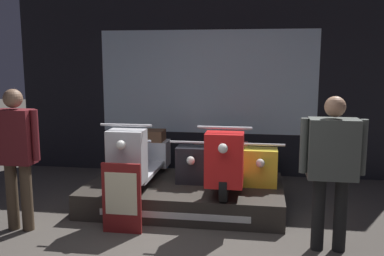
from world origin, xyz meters
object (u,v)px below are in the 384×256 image
object	(u,v)px
scooter_display_right	(228,159)
person_left_browsing	(16,150)
scooter_backrow_0	(142,166)
scooter_backrow_1	(200,168)
price_sign_board	(122,198)
person_right_browsing	(332,160)
scooter_backrow_2	(260,171)
scooter_display_left	(141,156)

from	to	relation	value
scooter_display_right	person_left_browsing	xyz separation A→B (m)	(-2.29, -1.03, 0.27)
scooter_backrow_0	scooter_backrow_1	size ratio (longest dim) A/B	1.00
scooter_backrow_0	price_sign_board	distance (m)	1.65
scooter_backrow_1	price_sign_board	world-z (taller)	scooter_backrow_1
scooter_backrow_1	person_left_browsing	bearing A→B (deg)	-136.78
person_right_browsing	price_sign_board	size ratio (longest dim) A/B	1.97
price_sign_board	person_right_browsing	bearing A→B (deg)	-2.17
scooter_backrow_2	price_sign_board	distance (m)	2.23
scooter_display_right	scooter_backrow_2	distance (m)	0.86
scooter_backrow_0	person_right_browsing	xyz separation A→B (m)	(2.44, -1.71, 0.60)
scooter_backrow_0	person_right_browsing	distance (m)	3.04
scooter_backrow_0	scooter_display_right	bearing A→B (deg)	-27.15
scooter_backrow_2	person_left_browsing	distance (m)	3.25
scooter_backrow_2	person_right_browsing	bearing A→B (deg)	-67.82
scooter_display_right	person_right_browsing	bearing A→B (deg)	-42.94
scooter_backrow_0	person_right_browsing	size ratio (longest dim) A/B	1.07
scooter_display_right	scooter_backrow_2	world-z (taller)	scooter_display_right
scooter_display_left	scooter_backrow_0	size ratio (longest dim) A/B	1.00
scooter_backrow_1	person_right_browsing	size ratio (longest dim) A/B	1.07
scooter_backrow_1	scooter_backrow_2	distance (m)	0.87
scooter_backrow_1	person_right_browsing	world-z (taller)	person_right_browsing
scooter_display_right	price_sign_board	world-z (taller)	scooter_display_right
scooter_backrow_2	price_sign_board	xyz separation A→B (m)	(-1.52, -1.63, 0.06)
scooter_display_left	scooter_display_right	xyz separation A→B (m)	(1.15, 0.00, 0.00)
scooter_backrow_2	person_left_browsing	bearing A→B (deg)	-147.55
scooter_display_left	price_sign_board	size ratio (longest dim) A/B	2.11
scooter_backrow_1	person_left_browsing	xyz separation A→B (m)	(-1.82, -1.71, 0.59)
scooter_display_left	scooter_display_right	size ratio (longest dim) A/B	1.00
person_right_browsing	price_sign_board	world-z (taller)	person_right_browsing
scooter_display_left	person_right_browsing	xyz separation A→B (m)	(2.25, -1.03, 0.28)
scooter_backrow_0	scooter_backrow_2	distance (m)	1.74
scooter_backrow_0	price_sign_board	bearing A→B (deg)	-82.08
scooter_display_left	scooter_display_right	distance (m)	1.15
scooter_display_right	scooter_backrow_0	xyz separation A→B (m)	(-1.34, 0.69, -0.32)
scooter_display_right	price_sign_board	bearing A→B (deg)	-139.59
scooter_display_left	scooter_backrow_2	world-z (taller)	scooter_display_left
scooter_display_left	person_left_browsing	distance (m)	1.56
scooter_backrow_2	person_left_browsing	xyz separation A→B (m)	(-2.70, -1.71, 0.59)
scooter_display_left	price_sign_board	world-z (taller)	scooter_display_left
price_sign_board	scooter_display_right	bearing A→B (deg)	40.41
person_left_browsing	scooter_backrow_2	bearing A→B (deg)	32.45
scooter_display_right	person_left_browsing	size ratio (longest dim) A/B	1.05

